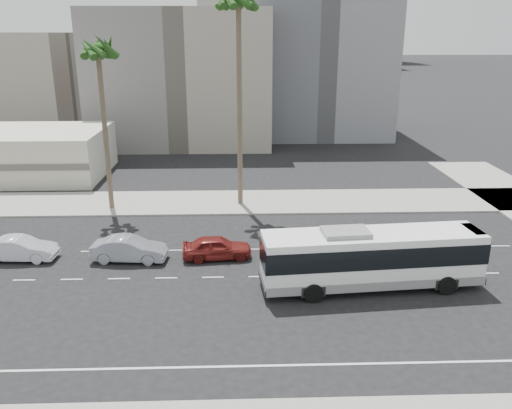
{
  "coord_description": "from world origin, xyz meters",
  "views": [
    {
      "loc": [
        -4.24,
        -30.53,
        14.98
      ],
      "look_at": [
        -3.09,
        4.0,
        3.6
      ],
      "focal_mm": 36.69,
      "sensor_mm": 36.0,
      "label": 1
    }
  ],
  "objects_px": {
    "car_b": "(129,249)",
    "palm_near": "(238,5)",
    "car_a": "(217,247)",
    "palm_mid": "(98,53)",
    "city_bus": "(372,257)",
    "car_c": "(20,249)"
  },
  "relations": [
    {
      "from": "palm_near",
      "to": "palm_mid",
      "type": "relative_size",
      "value": 1.27
    },
    {
      "from": "city_bus",
      "to": "car_b",
      "type": "xyz_separation_m",
      "value": [
        -15.62,
        4.47,
        -1.18
      ]
    },
    {
      "from": "car_a",
      "to": "palm_mid",
      "type": "xyz_separation_m",
      "value": [
        -9.82,
        11.15,
        12.57
      ]
    },
    {
      "from": "car_b",
      "to": "palm_near",
      "type": "relative_size",
      "value": 0.27
    },
    {
      "from": "city_bus",
      "to": "car_a",
      "type": "bearing_deg",
      "value": 149.23
    },
    {
      "from": "city_bus",
      "to": "car_b",
      "type": "distance_m",
      "value": 16.29
    },
    {
      "from": "car_a",
      "to": "car_b",
      "type": "height_order",
      "value": "car_b"
    },
    {
      "from": "car_a",
      "to": "car_b",
      "type": "bearing_deg",
      "value": 86.89
    },
    {
      "from": "car_c",
      "to": "city_bus",
      "type": "bearing_deg",
      "value": -99.28
    },
    {
      "from": "car_b",
      "to": "car_c",
      "type": "height_order",
      "value": "car_b"
    },
    {
      "from": "city_bus",
      "to": "car_c",
      "type": "relative_size",
      "value": 2.74
    },
    {
      "from": "car_b",
      "to": "palm_near",
      "type": "xyz_separation_m",
      "value": [
        7.69,
        12.12,
        16.24
      ]
    },
    {
      "from": "car_a",
      "to": "palm_near",
      "type": "height_order",
      "value": "palm_near"
    },
    {
      "from": "car_b",
      "to": "palm_near",
      "type": "bearing_deg",
      "value": -27.59
    },
    {
      "from": "palm_near",
      "to": "city_bus",
      "type": "bearing_deg",
      "value": -64.46
    },
    {
      "from": "car_a",
      "to": "car_c",
      "type": "relative_size",
      "value": 0.96
    },
    {
      "from": "palm_near",
      "to": "palm_mid",
      "type": "bearing_deg",
      "value": -176.01
    },
    {
      "from": "city_bus",
      "to": "car_b",
      "type": "bearing_deg",
      "value": 159.06
    },
    {
      "from": "city_bus",
      "to": "palm_mid",
      "type": "bearing_deg",
      "value": 135.93
    },
    {
      "from": "car_a",
      "to": "palm_mid",
      "type": "bearing_deg",
      "value": 36.6
    },
    {
      "from": "city_bus",
      "to": "car_b",
      "type": "relative_size",
      "value": 2.65
    },
    {
      "from": "car_a",
      "to": "car_c",
      "type": "bearing_deg",
      "value": 84.39
    }
  ]
}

